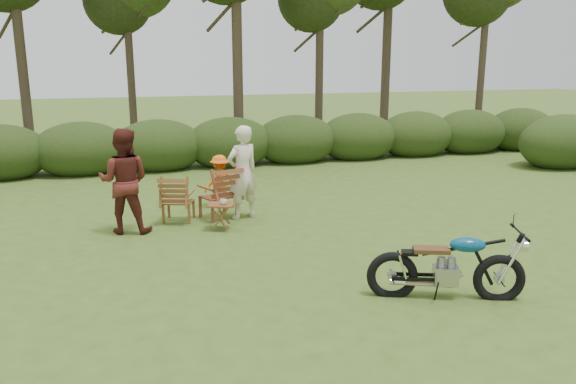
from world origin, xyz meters
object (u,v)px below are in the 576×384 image
object	(u,v)px
lawn_chair_right	(219,217)
lawn_chair_left	(179,221)
child	(221,206)
side_table	(221,217)
adult_a	(243,218)
adult_b	(128,232)
cup	(223,202)
motorcycle	(444,297)

from	to	relation	value
lawn_chair_right	lawn_chair_left	world-z (taller)	lawn_chair_right
lawn_chair_left	child	distance (m)	1.25
side_table	adult_a	xyz separation A→B (m)	(0.55, 0.64, -0.24)
side_table	adult_b	size ratio (longest dim) A/B	0.26
cup	motorcycle	bearing A→B (deg)	-59.79
child	cup	bearing A→B (deg)	60.80
side_table	cup	bearing A→B (deg)	-56.96
lawn_chair_right	adult_a	distance (m)	0.48
adult_b	child	xyz separation A→B (m)	(1.91, 1.23, 0.00)
motorcycle	side_table	distance (m)	4.36
child	lawn_chair_left	bearing A→B (deg)	19.87
motorcycle	child	xyz separation A→B (m)	(-1.91, 5.37, 0.00)
lawn_chair_left	side_table	bearing A→B (deg)	149.60
lawn_chair_right	cup	size ratio (longest dim) A/B	8.14
lawn_chair_right	child	xyz separation A→B (m)	(0.19, 0.80, 0.00)
lawn_chair_right	adult_a	size ratio (longest dim) A/B	0.56
side_table	cup	xyz separation A→B (m)	(0.03, -0.05, 0.29)
motorcycle	lawn_chair_right	distance (m)	5.03
lawn_chair_right	lawn_chair_left	size ratio (longest dim) A/B	1.12
motorcycle	adult_b	world-z (taller)	adult_b
side_table	adult_b	bearing A→B (deg)	166.72
adult_b	child	distance (m)	2.27
lawn_chair_left	side_table	distance (m)	1.07
adult_b	cup	bearing A→B (deg)	-178.56
child	motorcycle	bearing A→B (deg)	88.92
lawn_chair_right	adult_a	world-z (taller)	adult_a
lawn_chair_left	side_table	size ratio (longest dim) A/B	1.86
lawn_chair_left	child	xyz separation A→B (m)	(0.95, 0.81, 0.00)
adult_a	child	world-z (taller)	adult_a
adult_a	adult_b	bearing A→B (deg)	-13.97
side_table	child	world-z (taller)	child
cup	adult_a	distance (m)	1.01
lawn_chair_left	adult_a	size ratio (longest dim) A/B	0.50
lawn_chair_right	cup	world-z (taller)	cup
cup	side_table	bearing A→B (deg)	123.04
cup	adult_b	size ratio (longest dim) A/B	0.07
cup	child	xyz separation A→B (m)	(0.25, 1.66, -0.53)
adult_a	adult_b	xyz separation A→B (m)	(-2.17, -0.26, 0.00)
motorcycle	lawn_chair_left	distance (m)	5.38
adult_b	adult_a	bearing A→B (deg)	-157.09
cup	child	world-z (taller)	cup
side_table	child	bearing A→B (deg)	80.06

